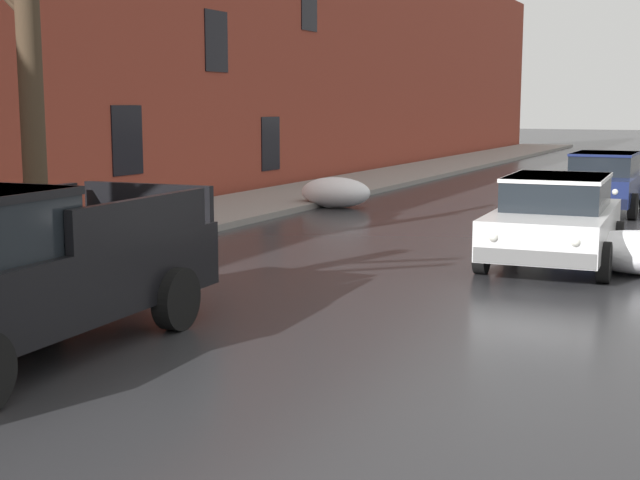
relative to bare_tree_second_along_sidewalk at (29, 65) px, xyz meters
name	(u,v)px	position (x,y,z in m)	size (l,w,h in m)	color
left_sidewalk_slab	(184,218)	(-1.61, 6.19, -3.04)	(3.12, 80.00, 0.14)	gray
brick_townhouse_facade	(103,22)	(-3.67, 6.20, 1.27)	(0.63, 80.00, 8.76)	brown
snow_bank_near_corner_left	(335,193)	(0.29, 10.05, -2.74)	(1.81, 1.24, 0.76)	white
bare_tree_second_along_sidewalk	(29,65)	(0.00, 0.00, 0.00)	(2.28, 3.25, 5.79)	#423323
pickup_truck_black_approaching_near_lane	(1,272)	(2.82, -3.49, -2.22)	(2.40, 5.22, 1.76)	black
sedan_white_parked_kerbside_close	(555,218)	(6.79, 4.34, -2.35)	(2.11, 4.11, 1.42)	silver
sedan_darkblue_parked_kerbside_mid	(603,181)	(6.48, 11.99, -2.36)	(1.84, 4.04, 1.42)	navy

